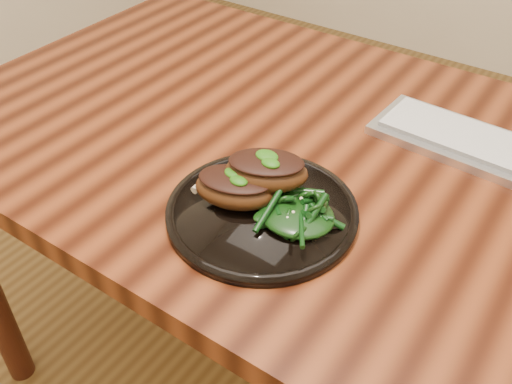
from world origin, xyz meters
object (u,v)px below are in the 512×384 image
desk (379,212)px  lamb_chop_front (235,187)px  plate (262,212)px  greens_heap (297,211)px  keyboard (510,157)px

desk → lamb_chop_front: 0.28m
plate → greens_heap: greens_heap is taller
desk → keyboard: 0.22m
plate → lamb_chop_front: bearing=-166.3°
desk → plate: 0.24m
lamb_chop_front → greens_heap: 0.09m
greens_heap → keyboard: (0.20, 0.32, -0.02)m
desk → plate: plate is taller
desk → plate: bearing=-117.3°
plate → keyboard: bearing=52.8°
plate → greens_heap: 0.06m
lamb_chop_front → greens_heap: (0.09, 0.01, -0.01)m
greens_heap → lamb_chop_front: bearing=-171.1°
plate → keyboard: (0.25, 0.33, 0.00)m
desk → keyboard: (0.15, 0.13, 0.09)m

